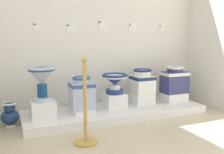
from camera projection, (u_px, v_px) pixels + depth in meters
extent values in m
cube|color=white|center=(103.00, 18.00, 4.05)|extent=(3.51, 0.06, 2.89)
cube|color=white|center=(115.00, 111.00, 3.82)|extent=(2.67, 0.86, 0.11)
cube|color=white|center=(43.00, 109.00, 3.33)|extent=(0.31, 0.34, 0.22)
cylinder|color=silver|center=(43.00, 99.00, 3.31)|extent=(0.25, 0.25, 0.06)
cylinder|color=navy|center=(42.00, 90.00, 3.29)|extent=(0.13, 0.13, 0.17)
cone|color=silver|center=(42.00, 76.00, 3.27)|extent=(0.34, 0.34, 0.20)
cylinder|color=navy|center=(41.00, 70.00, 3.25)|extent=(0.33, 0.33, 0.03)
torus|color=silver|center=(41.00, 68.00, 3.25)|extent=(0.35, 0.35, 0.04)
cylinder|color=navy|center=(41.00, 68.00, 3.25)|extent=(0.24, 0.24, 0.01)
cube|color=white|center=(82.00, 110.00, 3.61)|extent=(0.29, 0.40, 0.05)
cube|color=#AEBEE1|center=(82.00, 96.00, 3.57)|extent=(0.31, 0.27, 0.37)
cube|color=#354E85|center=(82.00, 85.00, 3.55)|extent=(0.32, 0.28, 0.05)
cylinder|color=#AEBEE1|center=(82.00, 80.00, 3.54)|extent=(0.23, 0.23, 0.06)
torus|color=#354E85|center=(81.00, 78.00, 3.54)|extent=(0.25, 0.25, 0.04)
cube|color=white|center=(115.00, 100.00, 3.83)|extent=(0.31, 0.29, 0.21)
cylinder|color=navy|center=(115.00, 91.00, 3.81)|extent=(0.26, 0.26, 0.07)
cylinder|color=white|center=(115.00, 87.00, 3.80)|extent=(0.16, 0.16, 0.07)
cone|color=navy|center=(115.00, 80.00, 3.79)|extent=(0.38, 0.38, 0.14)
cylinder|color=white|center=(115.00, 77.00, 3.78)|extent=(0.37, 0.37, 0.03)
torus|color=navy|center=(115.00, 75.00, 3.78)|extent=(0.39, 0.39, 0.04)
cylinder|color=white|center=(115.00, 76.00, 3.78)|extent=(0.26, 0.26, 0.01)
cube|color=white|center=(142.00, 99.00, 4.08)|extent=(0.32, 0.31, 0.14)
cube|color=white|center=(142.00, 85.00, 4.05)|extent=(0.31, 0.32, 0.30)
cube|color=navy|center=(142.00, 78.00, 4.03)|extent=(0.32, 0.33, 0.05)
cylinder|color=white|center=(143.00, 73.00, 4.02)|extent=(0.27, 0.27, 0.08)
torus|color=navy|center=(143.00, 70.00, 4.01)|extent=(0.29, 0.29, 0.04)
cube|color=white|center=(174.00, 97.00, 4.22)|extent=(0.37, 0.29, 0.14)
cube|color=navy|center=(174.00, 82.00, 4.18)|extent=(0.40, 0.27, 0.35)
cube|color=white|center=(175.00, 74.00, 4.16)|extent=(0.41, 0.28, 0.05)
cylinder|color=navy|center=(175.00, 70.00, 4.15)|extent=(0.26, 0.26, 0.07)
torus|color=white|center=(175.00, 68.00, 4.14)|extent=(0.28, 0.28, 0.04)
cube|color=white|center=(37.00, 27.00, 3.64)|extent=(0.09, 0.01, 0.12)
cube|color=slate|center=(35.00, 24.00, 3.63)|extent=(0.02, 0.01, 0.02)
cube|color=white|center=(71.00, 28.00, 3.83)|extent=(0.14, 0.01, 0.12)
cube|color=#386BAD|center=(68.00, 25.00, 3.81)|extent=(0.02, 0.01, 0.02)
cube|color=white|center=(102.00, 25.00, 4.02)|extent=(0.13, 0.01, 0.15)
cube|color=#5B9E4C|center=(100.00, 22.00, 4.00)|extent=(0.02, 0.01, 0.02)
cube|color=white|center=(132.00, 27.00, 4.23)|extent=(0.14, 0.01, 0.12)
cube|color=#386BAD|center=(130.00, 25.00, 4.21)|extent=(0.02, 0.01, 0.02)
cube|color=white|center=(162.00, 28.00, 4.46)|extent=(0.13, 0.01, 0.13)
cube|color=slate|center=(160.00, 26.00, 4.44)|extent=(0.02, 0.01, 0.02)
cylinder|color=white|center=(11.00, 125.00, 3.35)|extent=(0.14, 0.14, 0.03)
ellipsoid|color=navy|center=(10.00, 117.00, 3.33)|extent=(0.23, 0.23, 0.19)
cylinder|color=navy|center=(9.00, 107.00, 3.31)|extent=(0.14, 0.14, 0.09)
torus|color=white|center=(9.00, 104.00, 3.30)|extent=(0.18, 0.18, 0.02)
cylinder|color=gold|center=(86.00, 142.00, 2.81)|extent=(0.26, 0.26, 0.02)
cylinder|color=gold|center=(85.00, 103.00, 2.74)|extent=(0.04, 0.04, 0.86)
sphere|color=gold|center=(84.00, 60.00, 2.67)|extent=(0.06, 0.06, 0.06)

